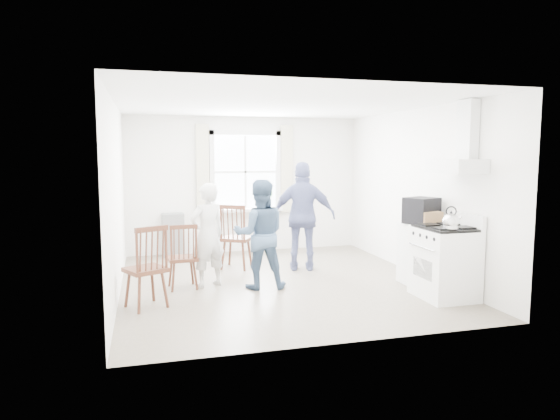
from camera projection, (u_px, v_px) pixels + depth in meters
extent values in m
cube|color=#776C5C|center=(278.00, 283.00, 7.41)|extent=(4.62, 5.12, 0.02)
cube|color=white|center=(245.00, 185.00, 9.68)|extent=(4.62, 0.04, 2.64)
cube|color=white|center=(345.00, 216.00, 4.85)|extent=(4.62, 0.04, 2.64)
cube|color=white|center=(115.00, 199.00, 6.68)|extent=(0.04, 5.12, 2.64)
cube|color=white|center=(417.00, 192.00, 7.85)|extent=(0.04, 5.12, 2.64)
cube|color=white|center=(278.00, 104.00, 7.12)|extent=(4.62, 5.12, 0.02)
cube|color=white|center=(245.00, 172.00, 9.62)|extent=(1.20, 0.02, 1.40)
cube|color=silver|center=(245.00, 133.00, 9.51)|extent=(1.38, 0.09, 0.09)
cube|color=silver|center=(246.00, 210.00, 9.68)|extent=(1.38, 0.09, 0.09)
cube|color=silver|center=(212.00, 172.00, 9.43)|extent=(0.09, 0.09, 1.58)
cube|color=silver|center=(278.00, 172.00, 9.76)|extent=(0.09, 0.09, 1.58)
cube|color=silver|center=(247.00, 210.00, 9.60)|extent=(1.38, 0.24, 0.06)
cube|color=beige|center=(203.00, 170.00, 9.36)|extent=(0.24, 0.05, 1.70)
cube|color=beige|center=(287.00, 169.00, 9.79)|extent=(0.24, 0.05, 1.70)
cube|color=silver|center=(456.00, 166.00, 6.45)|extent=(0.45, 0.76, 0.18)
cube|color=silver|center=(468.00, 129.00, 6.43)|extent=(0.14, 0.30, 0.76)
cube|color=gray|center=(173.00, 235.00, 9.24)|extent=(0.40, 0.30, 0.80)
cube|color=white|center=(444.00, 264.00, 6.56)|extent=(0.65, 0.76, 0.92)
cube|color=black|center=(446.00, 228.00, 6.51)|extent=(0.61, 0.72, 0.03)
cube|color=white|center=(466.00, 221.00, 6.57)|extent=(0.06, 0.76, 0.20)
cylinder|color=silver|center=(422.00, 247.00, 6.44)|extent=(0.02, 0.61, 0.02)
sphere|color=silver|center=(451.00, 221.00, 6.24)|extent=(0.21, 0.21, 0.21)
cylinder|color=silver|center=(451.00, 227.00, 6.24)|extent=(0.19, 0.19, 0.04)
torus|color=black|center=(451.00, 211.00, 6.22)|extent=(0.13, 0.07, 0.13)
cube|color=silver|center=(421.00, 254.00, 7.25)|extent=(0.50, 0.55, 0.90)
cube|color=black|center=(421.00, 217.00, 7.15)|extent=(0.53, 0.51, 0.20)
cube|color=black|center=(422.00, 204.00, 7.13)|extent=(0.53, 0.51, 0.18)
cube|color=#A57C50|center=(430.00, 218.00, 7.00)|extent=(0.30, 0.21, 0.19)
cube|color=#442216|center=(182.00, 259.00, 7.03)|extent=(0.43, 0.41, 0.05)
cube|color=#442216|center=(184.00, 243.00, 6.84)|extent=(0.38, 0.09, 0.51)
cylinder|color=#442216|center=(183.00, 274.00, 7.06)|extent=(0.03, 0.03, 0.41)
cube|color=#442216|center=(236.00, 239.00, 8.28)|extent=(0.62, 0.61, 0.05)
cube|color=#442216|center=(232.00, 223.00, 8.06)|extent=(0.42, 0.27, 0.59)
cylinder|color=#442216|center=(237.00, 254.00, 8.31)|extent=(0.04, 0.04, 0.47)
cube|color=#442216|center=(146.00, 270.00, 6.14)|extent=(0.59, 0.58, 0.05)
cube|color=#442216|center=(152.00, 249.00, 5.97)|extent=(0.41, 0.25, 0.57)
cylinder|color=#442216|center=(146.00, 289.00, 6.17)|extent=(0.04, 0.04, 0.45)
imported|color=silver|center=(207.00, 235.00, 7.10)|extent=(0.71, 0.71, 1.49)
imported|color=#415979|center=(260.00, 234.00, 7.01)|extent=(0.85, 0.85, 1.54)
imported|color=navy|center=(303.00, 216.00, 8.10)|extent=(1.28, 1.28, 1.77)
imported|color=#2F6B30|center=(269.00, 199.00, 9.67)|extent=(0.20, 0.20, 0.33)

